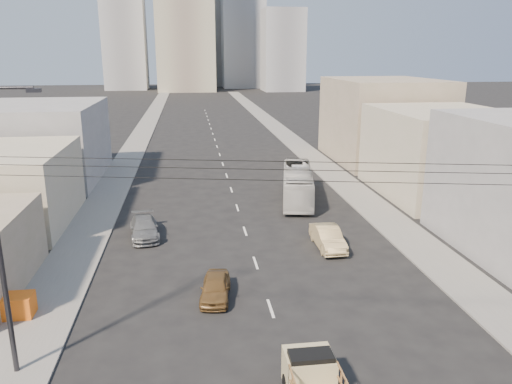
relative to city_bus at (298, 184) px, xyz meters
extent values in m
cube|color=slate|center=(-17.45, 42.33, -1.45)|extent=(3.50, 180.00, 0.12)
cube|color=slate|center=(6.05, 42.33, -1.45)|extent=(3.50, 180.00, 0.12)
cube|color=silver|center=(-5.70, -25.67, -1.50)|extent=(0.15, 2.00, 0.01)
cube|color=silver|center=(-5.70, -19.67, -1.50)|extent=(0.15, 2.00, 0.01)
cube|color=silver|center=(-5.70, -13.67, -1.50)|extent=(0.15, 2.00, 0.01)
cube|color=silver|center=(-5.70, -7.67, -1.50)|extent=(0.15, 2.00, 0.01)
cube|color=silver|center=(-5.70, -1.67, -1.50)|extent=(0.15, 2.00, 0.01)
cube|color=silver|center=(-5.70, 4.33, -1.50)|extent=(0.15, 2.00, 0.01)
cube|color=silver|center=(-5.70, 10.33, -1.50)|extent=(0.15, 2.00, 0.01)
cube|color=silver|center=(-5.70, 16.33, -1.50)|extent=(0.15, 2.00, 0.01)
cube|color=silver|center=(-5.70, 22.33, -1.50)|extent=(0.15, 2.00, 0.01)
cube|color=silver|center=(-5.70, 28.33, -1.50)|extent=(0.15, 2.00, 0.01)
cube|color=silver|center=(-5.70, 34.33, -1.50)|extent=(0.15, 2.00, 0.01)
cube|color=silver|center=(-5.70, 40.33, -1.50)|extent=(0.15, 2.00, 0.01)
cube|color=silver|center=(-5.70, 46.33, -1.50)|extent=(0.15, 2.00, 0.01)
cube|color=silver|center=(-5.70, 52.33, -1.50)|extent=(0.15, 2.00, 0.01)
cube|color=silver|center=(-5.70, 58.33, -1.50)|extent=(0.15, 2.00, 0.01)
cube|color=silver|center=(-5.70, 64.33, -1.50)|extent=(0.15, 2.00, 0.01)
cube|color=silver|center=(-5.70, 70.33, -1.50)|extent=(0.15, 2.00, 0.01)
cube|color=silver|center=(-5.70, 76.33, -1.50)|extent=(0.15, 2.00, 0.01)
cube|color=tan|center=(-5.31, -26.51, -0.56)|extent=(1.90, 1.60, 1.50)
cube|color=black|center=(-5.31, -26.76, 0.04)|extent=(1.70, 0.90, 0.70)
cylinder|color=black|center=(-6.16, -26.41, -1.13)|extent=(0.25, 0.76, 0.76)
cylinder|color=black|center=(-4.46, -26.41, -1.13)|extent=(0.25, 0.76, 0.76)
imported|color=beige|center=(0.00, 0.00, 0.00)|extent=(4.58, 11.11, 3.02)
imported|color=brown|center=(-8.52, -18.12, -0.86)|extent=(2.02, 3.98, 1.30)
imported|color=tan|center=(-0.41, -11.76, -0.76)|extent=(1.63, 4.57, 1.50)
imported|color=slate|center=(-13.14, -7.93, -0.81)|extent=(2.56, 5.01, 1.39)
cylinder|color=#2D2D33|center=(-16.20, -23.67, 10.29)|extent=(2.00, 0.12, 0.12)
cube|color=#2D2D33|center=(-15.20, -23.67, 10.19)|extent=(0.50, 0.25, 0.15)
cylinder|color=black|center=(-5.70, -26.17, 7.79)|extent=(23.01, 5.02, 0.02)
cylinder|color=black|center=(-5.70, -26.17, 7.49)|extent=(23.01, 5.02, 0.02)
cylinder|color=black|center=(-5.70, -26.17, 7.09)|extent=(23.01, 5.02, 0.02)
cube|color=orange|center=(-18.70, -18.90, -1.20)|extent=(1.80, 1.20, 0.38)
cube|color=orange|center=(-18.70, -18.90, -0.82)|extent=(1.80, 1.20, 0.38)
cube|color=orange|center=(-18.70, -18.90, -0.44)|extent=(1.80, 1.20, 0.38)
cube|color=#B0AA8E|center=(13.80, 0.33, 2.49)|extent=(11.00, 14.00, 8.00)
cube|color=gray|center=(14.30, 16.33, 3.49)|extent=(12.00, 16.00, 10.00)
cube|color=gray|center=(-25.20, 11.33, 2.49)|extent=(12.00, 16.00, 8.00)
cube|color=gray|center=(-9.70, 142.33, 28.49)|extent=(20.00, 20.00, 60.00)
cube|color=gray|center=(12.30, 157.33, 18.49)|extent=(16.00, 16.00, 40.00)
cube|color=gray|center=(-31.70, 152.33, 15.49)|extent=(15.00, 15.00, 34.00)
cube|color=gray|center=(0.30, 172.33, 20.49)|extent=(18.00, 18.00, 44.00)
cube|color=gray|center=(24.30, 137.33, 12.49)|extent=(14.00, 14.00, 28.00)
camera|label=1|loc=(-9.65, -43.07, 11.49)|focal=35.00mm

